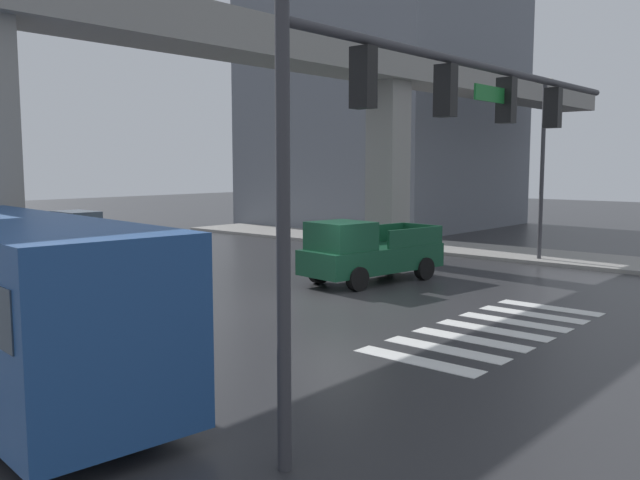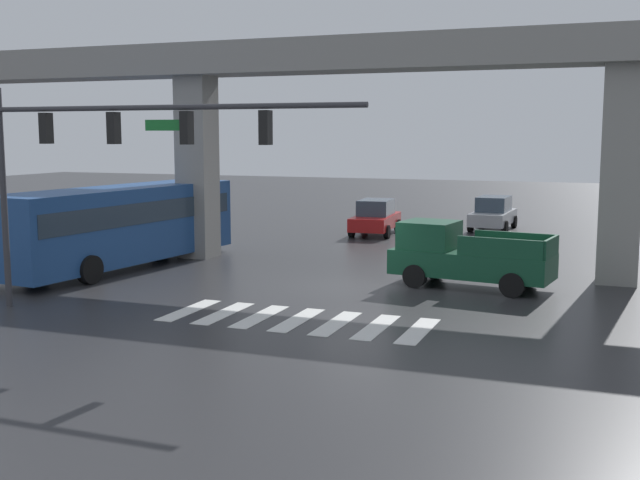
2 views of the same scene
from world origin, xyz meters
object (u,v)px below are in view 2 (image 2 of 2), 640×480
object	(u,v)px
pickup_truck	(463,257)
traffic_signal_mast	(110,144)
sedan_silver	(493,213)
sedan_red	(375,217)
city_bus	(121,221)

from	to	relation	value
pickup_truck	traffic_signal_mast	world-z (taller)	traffic_signal_mast
sedan_silver	pickup_truck	bearing A→B (deg)	-84.92
sedan_silver	traffic_signal_mast	bearing A→B (deg)	-105.80
sedan_red	traffic_signal_mast	world-z (taller)	traffic_signal_mast
pickup_truck	traffic_signal_mast	bearing A→B (deg)	-136.85
city_bus	sedan_silver	world-z (taller)	city_bus
pickup_truck	sedan_silver	bearing A→B (deg)	95.08
city_bus	sedan_silver	distance (m)	20.05
pickup_truck	city_bus	size ratio (longest dim) A/B	0.48
city_bus	traffic_signal_mast	bearing A→B (deg)	-56.36
city_bus	sedan_red	size ratio (longest dim) A/B	2.49
pickup_truck	sedan_silver	xyz separation A→B (m)	(-1.41, 15.87, -0.14)
pickup_truck	city_bus	xyz separation A→B (m)	(-12.50, -0.82, 0.73)
pickup_truck	traffic_signal_mast	size ratio (longest dim) A/B	0.49
pickup_truck	sedan_red	size ratio (longest dim) A/B	1.20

